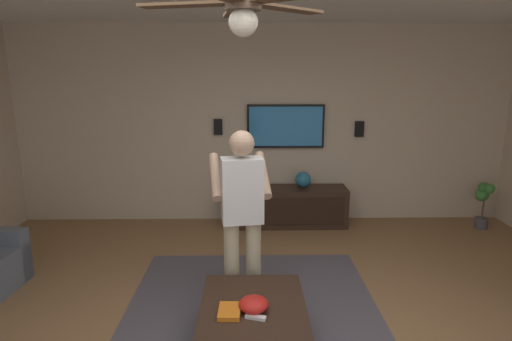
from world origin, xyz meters
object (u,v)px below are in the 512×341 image
at_px(remote_black, 248,302).
at_px(wall_speaker_left, 359,129).
at_px(wall_speaker_right, 218,127).
at_px(coffee_table, 253,318).
at_px(vase_round, 303,179).
at_px(person_standing, 242,209).
at_px(ceiling_fan, 243,8).
at_px(tv, 286,126).
at_px(media_console, 286,207).
at_px(bowl, 254,304).
at_px(potted_plant_short, 484,200).
at_px(remote_white, 256,317).
at_px(book, 229,311).

xyz_separation_m(remote_black, wall_speaker_left, (3.02, -1.58, 0.93)).
xyz_separation_m(wall_speaker_left, wall_speaker_right, (0.00, 2.00, 0.04)).
relative_size(coffee_table, vase_round, 4.55).
distance_m(person_standing, ceiling_fan, 1.92).
height_order(tv, wall_speaker_left, tv).
distance_m(coffee_table, media_console, 2.84).
xyz_separation_m(person_standing, wall_speaker_left, (2.34, -1.63, 0.41)).
bearing_deg(media_console, remote_black, -10.84).
height_order(bowl, ceiling_fan, ceiling_fan).
relative_size(potted_plant_short, bowl, 2.87).
xyz_separation_m(bowl, ceiling_fan, (-0.39, 0.06, 2.01)).
bearing_deg(person_standing, ceiling_fan, 173.49).
relative_size(media_console, remote_black, 11.33).
distance_m(remote_black, wall_speaker_right, 3.20).
distance_m(potted_plant_short, bowl, 4.23).
xyz_separation_m(coffee_table, remote_black, (0.03, 0.04, 0.12)).
bearing_deg(coffee_table, bowl, -176.56).
distance_m(coffee_table, potted_plant_short, 4.20).
bearing_deg(potted_plant_short, remote_black, 128.94).
bearing_deg(ceiling_fan, bowl, -8.42).
relative_size(person_standing, wall_speaker_right, 7.45).
height_order(tv, remote_black, tv).
bearing_deg(person_standing, remote_white, 178.57).
relative_size(wall_speaker_left, ceiling_fan, 0.19).
distance_m(potted_plant_short, wall_speaker_right, 3.84).
relative_size(tv, vase_round, 4.95).
bearing_deg(wall_speaker_right, wall_speaker_left, -90.00).
xyz_separation_m(bowl, wall_speaker_right, (3.12, 0.47, 0.93)).
relative_size(bowl, ceiling_fan, 0.19).
bearing_deg(book, remote_white, 71.79).
bearing_deg(tv, wall_speaker_right, -90.79).
xyz_separation_m(potted_plant_short, book, (-2.78, 3.40, 0.02)).
xyz_separation_m(remote_black, wall_speaker_right, (3.02, 0.42, 0.96)).
bearing_deg(book, bowl, 104.51).
relative_size(tv, person_standing, 0.66).
bearing_deg(vase_round, remote_black, 164.67).
height_order(tv, ceiling_fan, ceiling_fan).
relative_size(tv, book, 4.95).
relative_size(coffee_table, person_standing, 0.61).
height_order(media_console, potted_plant_short, potted_plant_short).
bearing_deg(coffee_table, tv, -9.17).
height_order(vase_round, wall_speaker_right, wall_speaker_right).
height_order(coffee_table, bowl, bowl).
distance_m(remote_black, ceiling_fan, 2.10).
distance_m(person_standing, remote_black, 0.86).
xyz_separation_m(remote_white, ceiling_fan, (-0.28, 0.07, 2.05)).
relative_size(person_standing, wall_speaker_left, 7.45).
distance_m(media_console, potted_plant_short, 2.75).
distance_m(media_console, remote_white, 3.01).
distance_m(remote_white, wall_speaker_left, 3.69).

